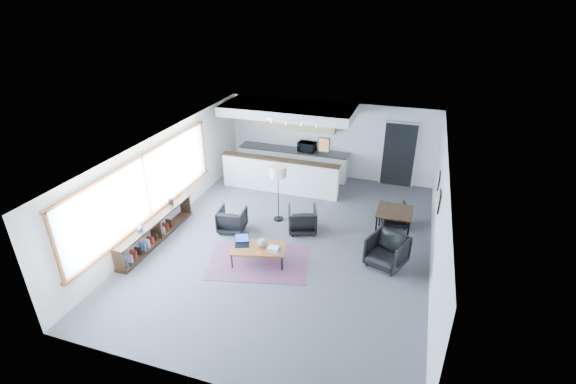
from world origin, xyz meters
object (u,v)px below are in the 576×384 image
(armchair_left, at_px, (232,219))
(microwave, at_px, (307,146))
(armchair_right, at_px, (302,219))
(dining_chair_near, at_px, (387,252))
(coffee_table, at_px, (258,248))
(laptop, at_px, (242,241))
(book_stack, at_px, (274,249))
(floor_lamp, at_px, (278,173))
(dining_chair_far, at_px, (394,215))
(ceramic_pot, at_px, (263,243))
(dining_table, at_px, (395,213))

(armchair_left, height_order, microwave, microwave)
(armchair_right, relative_size, dining_chair_near, 1.05)
(armchair_right, bearing_deg, dining_chair_near, 139.89)
(coffee_table, relative_size, armchair_right, 1.85)
(laptop, bearing_deg, dining_chair_near, -8.63)
(coffee_table, height_order, armchair_right, armchair_right)
(coffee_table, xyz_separation_m, microwave, (-0.29, 5.21, 0.74))
(coffee_table, height_order, book_stack, book_stack)
(laptop, height_order, floor_lamp, floor_lamp)
(coffee_table, xyz_separation_m, floor_lamp, (-0.22, 2.08, 1.04))
(coffee_table, height_order, armchair_left, armchair_left)
(dining_chair_near, bearing_deg, microwave, 147.54)
(book_stack, distance_m, dining_chair_far, 3.77)
(laptop, xyz_separation_m, dining_chair_near, (3.35, 0.80, -0.13))
(dining_chair_far, bearing_deg, armchair_right, 8.95)
(coffee_table, height_order, laptop, laptop)
(armchair_right, relative_size, floor_lamp, 0.46)
(dining_chair_far, bearing_deg, dining_chair_near, 73.70)
(laptop, bearing_deg, microwave, 66.43)
(book_stack, height_order, floor_lamp, floor_lamp)
(laptop, distance_m, ceramic_pot, 0.52)
(laptop, bearing_deg, armchair_right, 36.48)
(armchair_right, xyz_separation_m, dining_chair_near, (2.32, -0.87, -0.02))
(ceramic_pot, distance_m, dining_chair_near, 2.93)
(laptop, relative_size, armchair_left, 0.58)
(coffee_table, relative_size, floor_lamp, 0.85)
(floor_lamp, xyz_separation_m, dining_chair_near, (3.14, -1.26, -1.07))
(dining_chair_near, relative_size, microwave, 1.26)
(laptop, distance_m, armchair_right, 1.96)
(dining_chair_far, relative_size, microwave, 1.03)
(book_stack, xyz_separation_m, armchair_right, (0.20, 1.69, -0.08))
(armchair_left, relative_size, dining_chair_near, 1.00)
(armchair_left, xyz_separation_m, dining_table, (4.15, 1.05, 0.33))
(floor_lamp, height_order, dining_chair_near, floor_lamp)
(laptop, relative_size, dining_table, 0.46)
(laptop, distance_m, dining_chair_near, 3.44)
(dining_chair_far, bearing_deg, book_stack, 31.47)
(armchair_right, xyz_separation_m, microwave, (-0.88, 3.52, 0.74))
(dining_chair_near, bearing_deg, ceramic_pot, -143.46)
(laptop, bearing_deg, coffee_table, -25.67)
(dining_chair_near, bearing_deg, dining_table, 110.47)
(coffee_table, xyz_separation_m, armchair_right, (0.60, 1.69, -0.01))
(armchair_left, bearing_deg, dining_chair_far, -165.27)
(coffee_table, distance_m, dining_table, 3.68)
(armchair_left, height_order, floor_lamp, floor_lamp)
(coffee_table, height_order, floor_lamp, floor_lamp)
(dining_chair_near, bearing_deg, laptop, -145.20)
(laptop, height_order, dining_table, dining_table)
(coffee_table, xyz_separation_m, book_stack, (0.39, 0.00, 0.07))
(dining_table, bearing_deg, laptop, -147.34)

